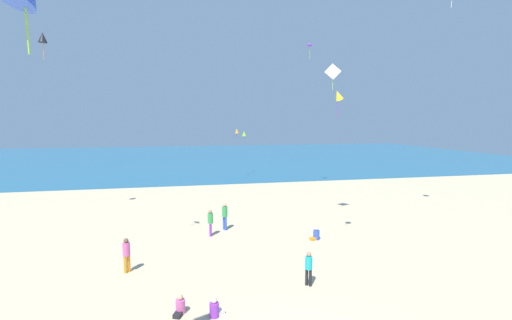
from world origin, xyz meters
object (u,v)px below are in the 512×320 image
kite_orange (237,131)px  person_0 (309,266)px  person_4 (210,221)px  kite_yellow (338,95)px  person_8 (127,253)px  person_3 (180,307)px  person_2 (215,309)px  kite_purple (310,44)px  person_5 (225,214)px  kite_white (333,72)px  kite_lime (244,134)px  person_7 (316,235)px  kite_black (43,37)px

kite_orange → person_0: bearing=-91.8°
person_4 → kite_yellow: bearing=-20.5°
person_8 → person_3: bearing=-10.6°
person_2 → kite_purple: (10.51, 19.32, 13.69)m
person_5 → kite_white: 11.22m
person_5 → person_8: (-4.96, -5.08, -0.07)m
person_5 → kite_lime: 22.21m
person_3 → kite_purple: kite_purple is taller
person_2 → person_3: bearing=126.7°
kite_lime → person_8: bearing=-110.3°
person_2 → person_3: size_ratio=1.00×
person_2 → person_5: bearing=47.0°
person_0 → person_8: (-7.58, 2.79, 0.08)m
person_3 → kite_orange: 28.51m
person_7 → kite_yellow: (0.51, -1.36, 7.83)m
person_7 → kite_white: size_ratio=0.45×
person_7 → kite_orange: kite_orange is taller
kite_purple → kite_orange: size_ratio=1.15×
kite_lime → kite_purple: size_ratio=1.03×
person_8 → kite_yellow: 12.69m
person_7 → kite_orange: size_ratio=0.58×
kite_white → kite_orange: size_ratio=1.27×
person_8 → kite_orange: kite_orange is taller
kite_orange → kite_purple: bearing=-55.8°
kite_yellow → kite_orange: size_ratio=1.15×
person_3 → kite_purple: size_ratio=0.46×
person_4 → kite_orange: size_ratio=1.22×
person_5 → kite_lime: kite_lime is taller
person_4 → kite_white: 11.89m
person_4 → kite_purple: kite_purple is taller
person_0 → person_5: (-2.62, 7.87, 0.15)m
person_7 → kite_purple: (4.21, 12.81, 13.67)m
person_2 → person_4: 8.38m
kite_orange → person_3: bearing=-102.4°
kite_white → kite_purple: 11.37m
person_2 → kite_yellow: (6.80, 5.15, 7.85)m
person_5 → person_8: size_ratio=1.08×
person_3 → person_8: size_ratio=0.44×
person_0 → kite_orange: bearing=39.8°
person_7 → person_8: 10.19m
kite_lime → kite_orange: bearing=-115.3°
person_0 → kite_orange: kite_orange is taller
person_0 → kite_lime: 29.55m
person_4 → kite_white: (7.81, 0.62, 8.95)m
person_5 → kite_black: size_ratio=0.98×
kite_white → kite_yellow: bearing=-110.0°
person_8 → kite_purple: 24.44m
person_3 → person_5: person_5 is taller
person_0 → kite_white: size_ratio=0.87×
person_5 → kite_yellow: 9.89m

